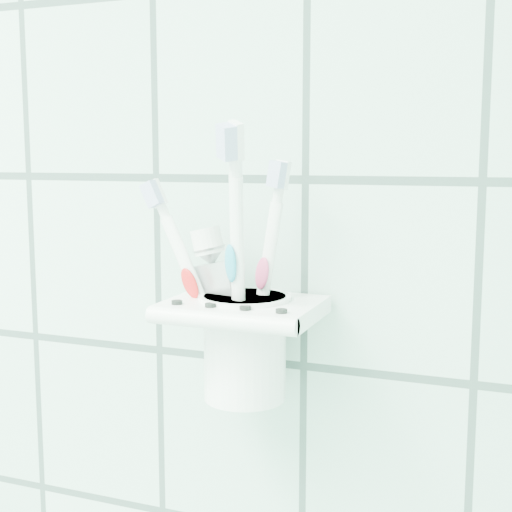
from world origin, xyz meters
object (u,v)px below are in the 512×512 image
Objects in this scene: cup at (245,342)px; toothpaste_tube at (239,295)px; toothbrush_pink at (237,277)px; toothbrush_blue at (249,272)px; holder_bracket at (244,310)px; toothbrush_orange at (239,251)px.

toothpaste_tube reaches higher than cup.
toothbrush_blue is at bearing 88.62° from toothbrush_pink.
toothbrush_blue reaches higher than holder_bracket.
toothbrush_blue is 1.33× the size of toothpaste_tube.
holder_bracket is 0.54× the size of toothbrush_orange.
cup is 0.47× the size of toothbrush_pink.
cup is 0.61× the size of toothpaste_tube.
toothpaste_tube is at bearing 138.82° from holder_bracket.
cup is 0.04m from toothpaste_tube.
toothbrush_pink is 0.02m from toothbrush_orange.
cup is at bearing 74.92° from toothbrush_pink.
toothbrush_orange is at bearing 114.04° from toothbrush_pink.
toothpaste_tube is at bearing -39.30° from toothbrush_orange.
toothbrush_pink is (-0.00, -0.00, 0.03)m from holder_bracket.
holder_bracket is at bearing -28.42° from toothpaste_tube.
holder_bracket is at bearing -62.91° from toothbrush_blue.
cup is at bearing 106.91° from holder_bracket.
toothbrush_blue is 0.02m from toothbrush_orange.
holder_bracket is 1.40× the size of cup.
toothbrush_blue is at bearing 96.22° from holder_bracket.
toothpaste_tube is (-0.01, -0.01, -0.02)m from toothbrush_blue.
toothbrush_orange is 0.03m from toothpaste_tube.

